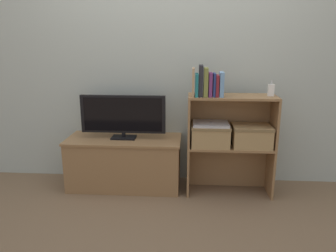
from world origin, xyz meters
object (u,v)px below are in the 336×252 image
tv (123,115)px  book_teal (197,85)px  storage_basket_right (252,135)px  book_skyblue (221,84)px  storage_basket_left (210,134)px  laptop (211,124)px  book_olive (206,82)px  book_maroon (217,86)px  book_charcoal (201,81)px  book_plum (210,85)px  baby_monitor (271,90)px  book_navy (214,85)px  book_tan (193,82)px  tv_stand (125,162)px

tv → book_teal: book_teal is taller
book_teal → storage_basket_right: size_ratio=0.56×
book_skyblue → storage_basket_right: size_ratio=0.61×
book_skyblue → storage_basket_right: book_skyblue is taller
book_skyblue → storage_basket_right: bearing=5.9°
book_teal → storage_basket_left: book_teal is taller
tv → laptop: size_ratio=2.50×
book_olive → book_teal: bearing=180.0°
book_teal → book_maroon: book_teal is taller
book_charcoal → storage_basket_right: bearing=3.7°
book_teal → storage_basket_right: book_teal is taller
book_plum → baby_monitor: (0.51, 0.04, -0.05)m
book_navy → storage_basket_right: book_navy is taller
storage_basket_left → book_charcoal: bearing=-163.2°
book_plum → storage_basket_right: size_ratio=0.59×
tv → book_charcoal: 0.77m
book_maroon → book_olive: bearing=180.0°
book_tan → book_skyblue: size_ratio=1.15×
book_olive → baby_monitor: (0.55, 0.04, -0.07)m
book_skyblue → book_maroon: bearing=180.0°
book_tan → storage_basket_right: 0.69m
book_plum → laptop: (0.02, 0.03, -0.34)m
baby_monitor → book_plum: bearing=-175.1°
book_plum → storage_basket_left: bearing=61.3°
book_olive → storage_basket_left: size_ratio=0.71×
book_teal → book_plum: book_plum is taller
tv → laptop: (0.78, -0.08, -0.04)m
book_teal → book_maroon: (0.17, 0.00, -0.01)m
tv → book_navy: (0.80, -0.11, 0.30)m
book_navy → baby_monitor: 0.48m
book_navy → tv_stand: bearing=172.2°
tv → book_plum: book_plum is taller
tv → tv_stand: bearing=90.0°
book_teal → book_charcoal: bearing=0.0°
storage_basket_right → tv_stand: bearing=176.0°
book_plum → storage_basket_left: 0.44m
tv_stand → book_skyblue: size_ratio=5.18×
book_teal → storage_basket_left: (0.13, 0.03, -0.43)m
book_plum → book_navy: (0.03, -0.00, -0.00)m
tv_stand → book_maroon: bearing=-7.5°
tv_stand → book_plum: 1.08m
tv → book_tan: 0.71m
book_teal → book_navy: (0.14, 0.00, 0.00)m
laptop → book_maroon: bearing=-35.7°
storage_basket_right → book_charcoal: bearing=-176.3°
book_navy → book_skyblue: book_skyblue is taller
storage_basket_left → laptop: (-0.00, -0.00, 0.09)m
book_charcoal → laptop: 0.39m
book_tan → tv: bearing=170.3°
tv_stand → book_maroon: 1.11m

